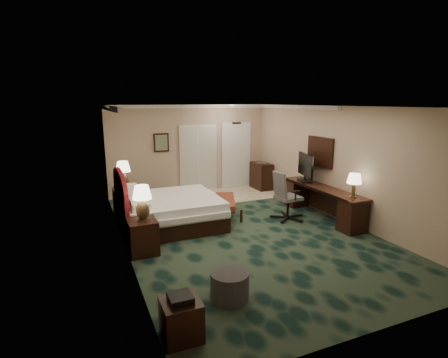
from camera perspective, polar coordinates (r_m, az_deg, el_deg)
name	(u,v)px	position (r m, az deg, el deg)	size (l,w,h in m)	color
floor	(242,231)	(7.81, 3.04, -8.47)	(5.00, 7.50, 0.00)	black
ceiling	(244,106)	(7.29, 3.29, 11.74)	(5.00, 7.50, 0.00)	white
wall_back	(190,149)	(10.88, -5.57, 4.86)	(5.00, 0.00, 2.70)	tan
wall_front	(385,230)	(4.50, 24.78, -7.52)	(5.00, 0.00, 2.70)	tan
wall_left	(122,182)	(6.74, -16.30, -0.40)	(0.00, 7.50, 2.70)	tan
wall_right	(337,163)	(8.81, 17.95, 2.47)	(0.00, 7.50, 2.70)	tan
crown_molding	(244,109)	(7.29, 3.28, 11.35)	(5.00, 7.50, 0.10)	silver
tile_patch	(228,195)	(10.68, 0.58, -2.60)	(3.20, 1.70, 0.01)	beige
headboard	(121,201)	(7.87, -16.47, -3.46)	(0.12, 2.00, 1.40)	#4B141B
entry_door	(236,156)	(11.45, 1.94, 3.78)	(1.02, 0.06, 2.18)	silver
closet_doors	(198,158)	(10.97, -4.22, 3.36)	(1.20, 0.06, 2.10)	#B6B3A4
wall_art	(161,143)	(10.58, -10.21, 5.86)	(0.45, 0.06, 0.55)	#476351
wall_mirror	(320,152)	(9.21, 15.42, 4.31)	(0.05, 0.95, 0.75)	white
bed	(171,211)	(8.13, -8.57, -5.24)	(2.11, 1.96, 0.67)	silver
nightstand_near	(143,236)	(6.82, -13.13, -9.11)	(0.52, 0.59, 0.65)	black
nightstand_far	(124,201)	(9.25, -15.94, -3.45)	(0.52, 0.60, 0.65)	black
lamp_near	(142,203)	(6.60, -13.18, -3.84)	(0.35, 0.35, 0.66)	#312514
lamp_far	(123,175)	(9.15, -16.11, 0.66)	(0.36, 0.36, 0.68)	#312514
bed_bench	(225,207)	(8.70, 0.18, -4.67)	(0.46, 1.32, 0.45)	maroon
ottoman	(230,286)	(5.28, 0.91, -16.99)	(0.57, 0.57, 0.40)	#303034
side_table	(181,320)	(4.54, -7.03, -21.82)	(0.46, 0.46, 0.49)	black
desk	(321,202)	(8.91, 15.63, -3.69)	(0.57, 2.63, 0.76)	black
tv	(305,168)	(9.22, 13.15, 1.77)	(0.08, 0.94, 0.74)	black
desk_lamp	(354,185)	(8.03, 20.45, -1.00)	(0.31, 0.31, 0.54)	#312514
desk_chair	(288,195)	(8.53, 10.47, -2.65)	(0.69, 0.65, 1.19)	#5A5A5B
minibar	(261,176)	(11.41, 6.10, 0.50)	(0.45, 0.81, 0.85)	black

